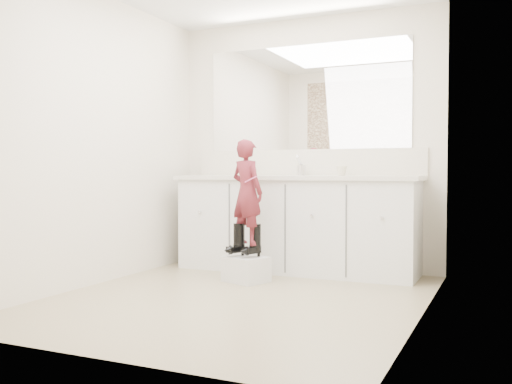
% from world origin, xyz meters
% --- Properties ---
extents(floor, '(3.00, 3.00, 0.00)m').
position_xyz_m(floor, '(0.00, 0.00, 0.00)').
color(floor, '#847556').
rests_on(floor, ground).
extents(wall_back, '(2.60, 0.00, 2.60)m').
position_xyz_m(wall_back, '(0.00, 1.50, 1.20)').
color(wall_back, beige).
rests_on(wall_back, floor).
extents(wall_front, '(2.60, 0.00, 2.60)m').
position_xyz_m(wall_front, '(0.00, -1.50, 1.20)').
color(wall_front, beige).
rests_on(wall_front, floor).
extents(wall_left, '(0.00, 3.00, 3.00)m').
position_xyz_m(wall_left, '(-1.30, 0.00, 1.20)').
color(wall_left, beige).
rests_on(wall_left, floor).
extents(wall_right, '(0.00, 3.00, 3.00)m').
position_xyz_m(wall_right, '(1.30, 0.00, 1.20)').
color(wall_right, beige).
rests_on(wall_right, floor).
extents(vanity_cabinet, '(2.20, 0.55, 0.85)m').
position_xyz_m(vanity_cabinet, '(0.00, 1.23, 0.42)').
color(vanity_cabinet, silver).
rests_on(vanity_cabinet, floor).
extents(countertop, '(2.28, 0.58, 0.04)m').
position_xyz_m(countertop, '(0.00, 1.21, 0.87)').
color(countertop, beige).
rests_on(countertop, vanity_cabinet).
extents(backsplash, '(2.28, 0.03, 0.25)m').
position_xyz_m(backsplash, '(0.00, 1.49, 1.02)').
color(backsplash, beige).
rests_on(backsplash, countertop).
extents(mirror, '(2.00, 0.02, 1.00)m').
position_xyz_m(mirror, '(0.00, 1.49, 1.64)').
color(mirror, white).
rests_on(mirror, wall_back).
extents(dot_panel, '(2.00, 0.01, 1.20)m').
position_xyz_m(dot_panel, '(0.00, -1.49, 1.65)').
color(dot_panel, '#472819').
rests_on(dot_panel, wall_front).
extents(faucet, '(0.08, 0.08, 0.10)m').
position_xyz_m(faucet, '(0.00, 1.38, 0.94)').
color(faucet, silver).
rests_on(faucet, countertop).
extents(cup, '(0.11, 0.11, 0.09)m').
position_xyz_m(cup, '(0.41, 1.29, 0.93)').
color(cup, beige).
rests_on(cup, countertop).
extents(soap_bottle, '(0.09, 0.09, 0.18)m').
position_xyz_m(soap_bottle, '(-0.50, 1.29, 0.98)').
color(soap_bottle, silver).
rests_on(soap_bottle, countertop).
extents(step_stool, '(0.41, 0.38, 0.21)m').
position_xyz_m(step_stool, '(-0.21, 0.59, 0.11)').
color(step_stool, silver).
rests_on(step_stool, floor).
extents(boot_left, '(0.16, 0.21, 0.28)m').
position_xyz_m(boot_left, '(-0.29, 0.61, 0.35)').
color(boot_left, black).
rests_on(boot_left, step_stool).
extents(boot_right, '(0.16, 0.21, 0.28)m').
position_xyz_m(boot_right, '(-0.14, 0.61, 0.35)').
color(boot_right, black).
rests_on(boot_right, step_stool).
extents(toddler, '(0.38, 0.31, 0.88)m').
position_xyz_m(toddler, '(-0.21, 0.61, 0.75)').
color(toddler, '#9A2F37').
rests_on(toddler, step_stool).
extents(toothbrush, '(0.13, 0.06, 0.06)m').
position_xyz_m(toothbrush, '(-0.14, 0.53, 0.86)').
color(toothbrush, '#E95A96').
rests_on(toothbrush, toddler).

